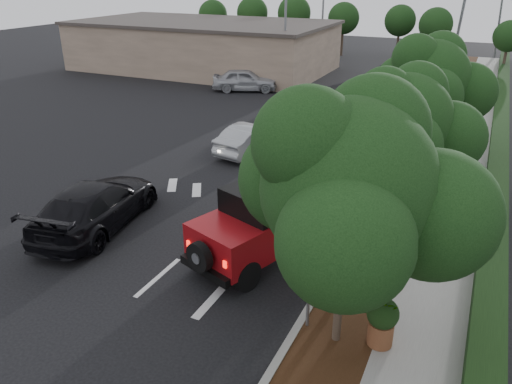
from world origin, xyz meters
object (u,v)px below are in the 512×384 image
Objects in this scene: black_suv_oncoming at (96,205)px; speed_hump_sign at (310,270)px; silver_suv_ahead at (343,145)px; red_jeep at (264,222)px.

black_suv_oncoming is 2.22× the size of speed_hump_sign.
speed_hump_sign reaches higher than black_suv_oncoming.
silver_suv_ahead is 12.51m from speed_hump_sign.
silver_suv_ahead is 1.00× the size of black_suv_oncoming.
red_jeep is 0.85× the size of silver_suv_ahead.
speed_hump_sign reaches higher than silver_suv_ahead.
silver_suv_ahead is at bearing 110.12° from red_jeep.
black_suv_oncoming is at bearing 170.35° from speed_hump_sign.
silver_suv_ahead is at bearing -130.11° from black_suv_oncoming.
black_suv_oncoming is 8.92m from speed_hump_sign.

